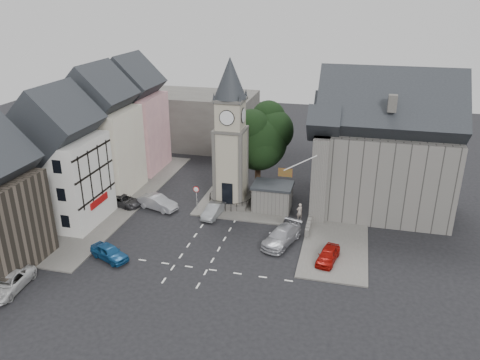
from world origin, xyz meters
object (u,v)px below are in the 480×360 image
(stone_shelter, at_px, (272,197))
(car_west_blue, at_px, (109,252))
(clock_tower, at_px, (231,135))
(pedestrian, at_px, (300,212))
(car_east_red, at_px, (328,255))

(stone_shelter, bearing_deg, car_west_blue, -132.34)
(clock_tower, distance_m, stone_shelter, 8.15)
(car_west_blue, distance_m, pedestrian, 19.50)
(car_west_blue, bearing_deg, clock_tower, -4.66)
(pedestrian, bearing_deg, car_west_blue, 0.38)
(stone_shelter, xyz_separation_m, pedestrian, (3.20, -1.67, -0.60))
(stone_shelter, relative_size, car_west_blue, 1.08)
(car_west_blue, relative_size, pedestrian, 2.10)
(stone_shelter, distance_m, car_west_blue, 18.28)
(stone_shelter, bearing_deg, car_east_red, -53.90)
(clock_tower, distance_m, car_east_red, 16.79)
(clock_tower, bearing_deg, stone_shelter, -5.84)
(clock_tower, relative_size, pedestrian, 8.55)
(car_east_red, bearing_deg, pedestrian, 126.36)
(car_west_blue, bearing_deg, pedestrian, -29.13)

